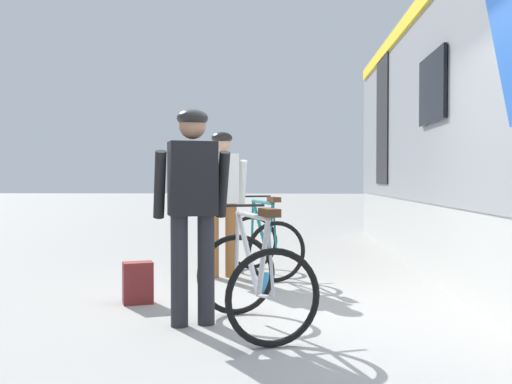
# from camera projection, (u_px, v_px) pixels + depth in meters

# --- Properties ---
(ground_plane) EXTENTS (80.00, 80.00, 0.00)m
(ground_plane) POSITION_uv_depth(u_px,v_px,m) (309.00, 318.00, 4.91)
(ground_plane) COLOR #A09E99
(cyclist_near_in_dark) EXTENTS (0.66, 0.44, 1.76)m
(cyclist_near_in_dark) POSITION_uv_depth(u_px,v_px,m) (193.00, 197.00, 4.64)
(cyclist_near_in_dark) COLOR #232328
(cyclist_near_in_dark) RESTS_ON ground
(cyclist_far_in_white) EXTENTS (0.66, 0.41, 1.76)m
(cyclist_far_in_white) POSITION_uv_depth(u_px,v_px,m) (222.00, 191.00, 6.92)
(cyclist_far_in_white) COLOR #935B2D
(cyclist_far_in_white) RESTS_ON ground
(bicycle_near_silver) EXTENTS (1.03, 1.25, 0.99)m
(bicycle_near_silver) POSITION_uv_depth(u_px,v_px,m) (253.00, 279.00, 4.53)
(bicycle_near_silver) COLOR black
(bicycle_near_silver) RESTS_ON ground
(bicycle_far_teal) EXTENTS (1.02, 1.24, 0.99)m
(bicycle_far_teal) POSITION_uv_depth(u_px,v_px,m) (263.00, 243.00, 7.07)
(bicycle_far_teal) COLOR black
(bicycle_far_teal) RESTS_ON ground
(backpack_on_platform) EXTENTS (0.33, 0.27, 0.40)m
(backpack_on_platform) POSITION_uv_depth(u_px,v_px,m) (138.00, 283.00, 5.47)
(backpack_on_platform) COLOR maroon
(backpack_on_platform) RESTS_ON ground
(water_bottle_near_the_bikes) EXTENTS (0.08, 0.08, 0.21)m
(water_bottle_near_the_bikes) POSITION_uv_depth(u_px,v_px,m) (265.00, 283.00, 5.97)
(water_bottle_near_the_bikes) COLOR #338CCC
(water_bottle_near_the_bikes) RESTS_ON ground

